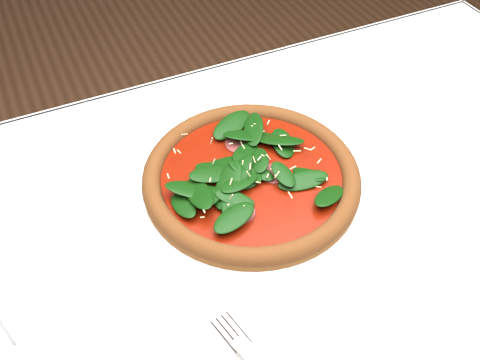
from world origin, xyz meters
name	(u,v)px	position (x,y,z in m)	size (l,w,h in m)	color
dining_table	(311,266)	(0.00, 0.00, 0.65)	(1.21, 0.81, 0.75)	white
plate	(251,184)	(-0.05, 0.10, 0.76)	(0.36, 0.36, 0.02)	white
pizza	(251,174)	(-0.05, 0.10, 0.78)	(0.35, 0.35, 0.04)	brown
saucer_far	(423,51)	(0.39, 0.27, 0.76)	(0.13, 0.13, 0.01)	white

